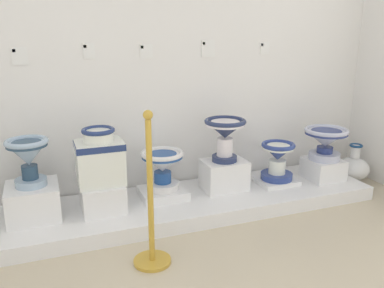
% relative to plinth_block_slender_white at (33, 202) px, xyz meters
% --- Properties ---
extents(wall_back, '(4.26, 0.06, 3.21)m').
position_rel_plinth_block_slender_white_xyz_m(wall_back, '(1.35, 0.40, 1.34)').
color(wall_back, white).
rests_on(wall_back, ground_plane).
extents(display_platform, '(3.27, 0.81, 0.13)m').
position_rel_plinth_block_slender_white_xyz_m(display_platform, '(1.35, -0.05, -0.20)').
color(display_platform, white).
rests_on(display_platform, ground_plane).
extents(plinth_block_slender_white, '(0.39, 0.39, 0.27)m').
position_rel_plinth_block_slender_white_xyz_m(plinth_block_slender_white, '(0.00, 0.00, 0.00)').
color(plinth_block_slender_white, white).
rests_on(plinth_block_slender_white, display_platform).
extents(antique_toilet_slender_white, '(0.32, 0.32, 0.37)m').
position_rel_plinth_block_slender_white_xyz_m(antique_toilet_slender_white, '(0.00, 0.00, 0.38)').
color(antique_toilet_slender_white, '#A0BAD3').
rests_on(antique_toilet_slender_white, plinth_block_slender_white).
extents(plinth_block_pale_glazed, '(0.34, 0.38, 0.23)m').
position_rel_plinth_block_slender_white_xyz_m(plinth_block_pale_glazed, '(0.53, -0.04, -0.02)').
color(plinth_block_pale_glazed, white).
rests_on(plinth_block_pale_glazed, display_platform).
extents(antique_toilet_pale_glazed, '(0.38, 0.29, 0.46)m').
position_rel_plinth_block_slender_white_xyz_m(antique_toilet_pale_glazed, '(0.53, -0.04, 0.32)').
color(antique_toilet_pale_glazed, white).
rests_on(antique_toilet_pale_glazed, plinth_block_pale_glazed).
extents(plinth_block_leftmost, '(0.40, 0.34, 0.08)m').
position_rel_plinth_block_slender_white_xyz_m(plinth_block_leftmost, '(1.06, 0.03, -0.10)').
color(plinth_block_leftmost, white).
rests_on(plinth_block_leftmost, display_platform).
extents(antique_toilet_leftmost, '(0.37, 0.37, 0.35)m').
position_rel_plinth_block_slender_white_xyz_m(antique_toilet_leftmost, '(1.06, 0.03, 0.17)').
color(antique_toilet_leftmost, white).
rests_on(antique_toilet_leftmost, plinth_block_leftmost).
extents(plinth_block_broad_patterned, '(0.40, 0.29, 0.27)m').
position_rel_plinth_block_slender_white_xyz_m(plinth_block_broad_patterned, '(1.65, 0.01, 0.00)').
color(plinth_block_broad_patterned, white).
rests_on(plinth_block_broad_patterned, display_platform).
extents(antique_toilet_broad_patterned, '(0.38, 0.38, 0.39)m').
position_rel_plinth_block_slender_white_xyz_m(antique_toilet_broad_patterned, '(1.65, 0.01, 0.42)').
color(antique_toilet_broad_patterned, navy).
rests_on(antique_toilet_broad_patterned, plinth_block_broad_patterned).
extents(plinth_block_tall_cobalt, '(0.37, 0.31, 0.04)m').
position_rel_plinth_block_slender_white_xyz_m(plinth_block_tall_cobalt, '(2.18, -0.04, -0.11)').
color(plinth_block_tall_cobalt, white).
rests_on(plinth_block_tall_cobalt, display_platform).
extents(antique_toilet_tall_cobalt, '(0.32, 0.32, 0.36)m').
position_rel_plinth_block_slender_white_xyz_m(antique_toilet_tall_cobalt, '(2.18, -0.04, 0.13)').
color(antique_toilet_tall_cobalt, '#2D418A').
rests_on(antique_toilet_tall_cobalt, plinth_block_tall_cobalt).
extents(plinth_block_central_ornate, '(0.33, 0.34, 0.20)m').
position_rel_plinth_block_slender_white_xyz_m(plinth_block_central_ornate, '(2.69, -0.08, -0.03)').
color(plinth_block_central_ornate, white).
rests_on(plinth_block_central_ornate, display_platform).
extents(antique_toilet_central_ornate, '(0.42, 0.42, 0.31)m').
position_rel_plinth_block_slender_white_xyz_m(antique_toilet_central_ornate, '(2.69, -0.08, 0.27)').
color(antique_toilet_central_ornate, silver).
rests_on(antique_toilet_central_ornate, plinth_block_central_ornate).
extents(info_placard_first, '(0.12, 0.01, 0.14)m').
position_rel_plinth_block_slender_white_xyz_m(info_placard_first, '(0.01, 0.36, 1.10)').
color(info_placard_first, white).
extents(info_placard_second, '(0.10, 0.01, 0.13)m').
position_rel_plinth_block_slender_white_xyz_m(info_placard_second, '(0.55, 0.36, 1.13)').
color(info_placard_second, white).
extents(info_placard_third, '(0.11, 0.01, 0.12)m').
position_rel_plinth_block_slender_white_xyz_m(info_placard_third, '(1.04, 0.36, 1.11)').
color(info_placard_third, white).
extents(info_placard_fourth, '(0.13, 0.01, 0.15)m').
position_rel_plinth_block_slender_white_xyz_m(info_placard_fourth, '(1.62, 0.36, 1.13)').
color(info_placard_fourth, white).
extents(info_placard_fifth, '(0.09, 0.01, 0.12)m').
position_rel_plinth_block_slender_white_xyz_m(info_placard_fifth, '(2.22, 0.36, 1.12)').
color(info_placard_fifth, white).
extents(decorative_vase_corner, '(0.32, 0.32, 0.42)m').
position_rel_plinth_block_slender_white_xyz_m(decorative_vase_corner, '(3.13, -0.03, -0.10)').
color(decorative_vase_corner, navy).
rests_on(decorative_vase_corner, ground_plane).
extents(stanchion_post_near_left, '(0.26, 0.26, 1.08)m').
position_rel_plinth_block_slender_white_xyz_m(stanchion_post_near_left, '(0.75, -0.76, 0.06)').
color(stanchion_post_near_left, gold).
rests_on(stanchion_post_near_left, ground_plane).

